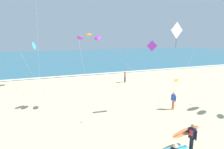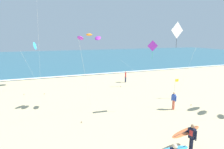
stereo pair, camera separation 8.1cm
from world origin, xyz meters
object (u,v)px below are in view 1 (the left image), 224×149
object	(u,v)px
kite_diamond_ivory_low	(177,33)
lifeguard_flag	(175,86)
bystander_blue_top	(173,100)
bystander_red_top	(125,77)
surfer_lead	(189,134)
kite_diamond_violet_mid	(151,47)
kite_delta_cobalt_high	(35,46)
kite_arc_amber_near	(89,37)

from	to	relation	value
kite_diamond_ivory_low	lifeguard_flag	bearing A→B (deg)	48.92
bystander_blue_top	bystander_red_top	bearing A→B (deg)	88.20
surfer_lead	kite_diamond_ivory_low	bearing A→B (deg)	59.65
surfer_lead	kite_diamond_violet_mid	size ratio (longest dim) A/B	0.41
kite_diamond_violet_mid	bystander_red_top	size ratio (longest dim) A/B	3.70
surfer_lead	bystander_blue_top	xyz separation A→B (m)	(3.35, 5.53, -0.24)
kite_diamond_ivory_low	lifeguard_flag	xyz separation A→B (m)	(2.39, 2.74, -5.39)
kite_diamond_violet_mid	kite_delta_cobalt_high	bearing A→B (deg)	157.17
bystander_red_top	bystander_blue_top	xyz separation A→B (m)	(-0.34, -10.88, 0.00)
kite_diamond_ivory_low	kite_diamond_violet_mid	bearing A→B (deg)	71.12
bystander_blue_top	lifeguard_flag	distance (m)	3.38
kite_diamond_violet_mid	kite_delta_cobalt_high	xyz separation A→B (m)	(-13.74, 5.78, 0.09)
kite_diamond_violet_mid	lifeguard_flag	size ratio (longest dim) A/B	2.80
kite_diamond_ivory_low	bystander_red_top	size ratio (longest dim) A/B	4.73
kite_arc_amber_near	kite_delta_cobalt_high	distance (m)	11.30
kite_diamond_violet_mid	bystander_red_top	distance (m)	5.66
kite_diamond_violet_mid	kite_delta_cobalt_high	distance (m)	14.90
kite_arc_amber_near	kite_diamond_ivory_low	size ratio (longest dim) A/B	0.88
kite_diamond_ivory_low	lifeguard_flag	size ratio (longest dim) A/B	3.58
kite_diamond_violet_mid	bystander_blue_top	distance (m)	9.26
surfer_lead	kite_arc_amber_near	distance (m)	10.82
bystander_red_top	bystander_blue_top	distance (m)	10.89
bystander_blue_top	surfer_lead	bearing A→B (deg)	-121.18
kite_arc_amber_near	kite_diamond_violet_mid	world-z (taller)	kite_arc_amber_near
kite_diamond_violet_mid	bystander_blue_top	size ratio (longest dim) A/B	3.70
surfer_lead	lifeguard_flag	distance (m)	9.79
kite_arc_amber_near	bystander_blue_top	size ratio (longest dim) A/B	4.15
kite_arc_amber_near	kite_delta_cobalt_high	world-z (taller)	kite_arc_amber_near
surfer_lead	bystander_blue_top	size ratio (longest dim) A/B	1.53
surfer_lead	bystander_red_top	world-z (taller)	surfer_lead
surfer_lead	kite_diamond_violet_mid	distance (m)	15.14
kite_diamond_ivory_low	bystander_red_top	bearing A→B (deg)	87.11
kite_diamond_violet_mid	kite_diamond_ivory_low	bearing A→B (deg)	-108.88
surfer_lead	kite_diamond_violet_mid	world-z (taller)	kite_diamond_violet_mid
kite_diamond_ivory_low	kite_arc_amber_near	bearing A→B (deg)	151.39
kite_arc_amber_near	kite_diamond_violet_mid	distance (m)	10.31
kite_diamond_violet_mid	bystander_blue_top	xyz separation A→B (m)	(-2.53, -7.84, -4.24)
kite_diamond_ivory_low	bystander_blue_top	size ratio (longest dim) A/B	4.73
surfer_lead	kite_delta_cobalt_high	xyz separation A→B (m)	(-7.87, 19.15, 4.10)
surfer_lead	lifeguard_flag	world-z (taller)	lifeguard_flag
surfer_lead	bystander_red_top	size ratio (longest dim) A/B	1.53
bystander_red_top	lifeguard_flag	bearing A→B (deg)	-77.62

